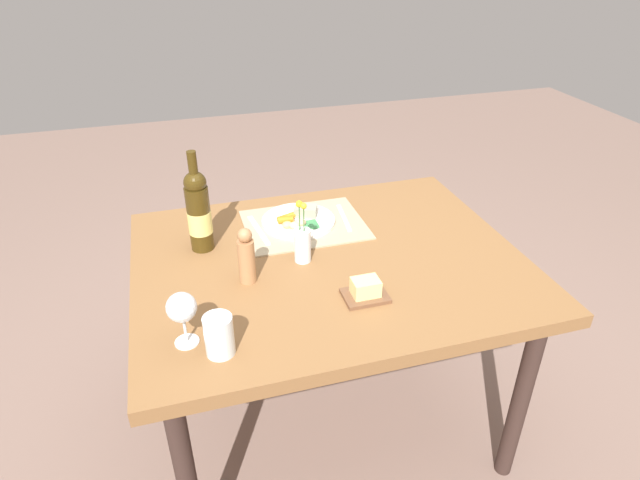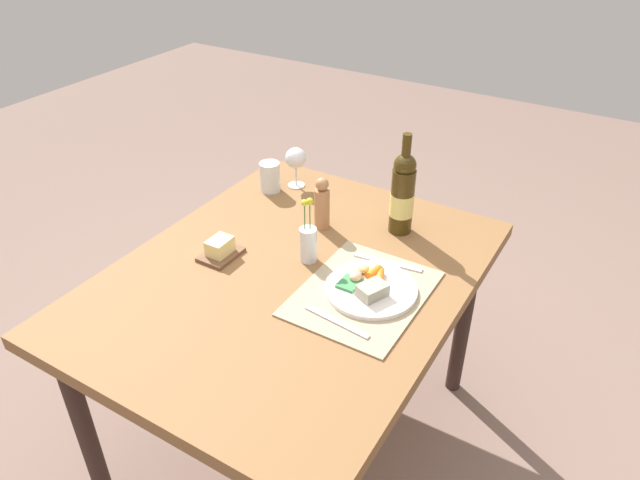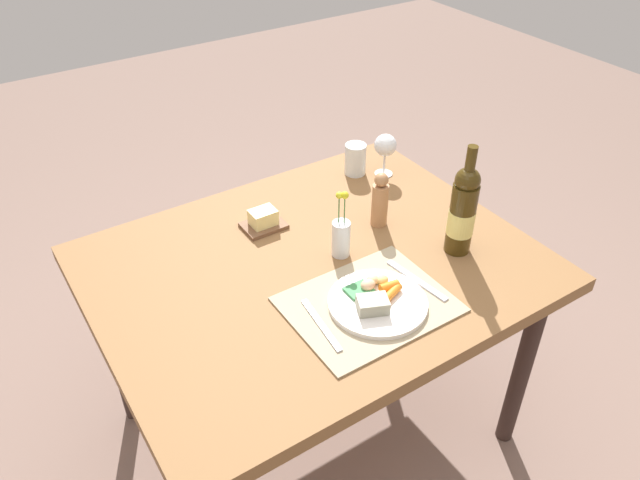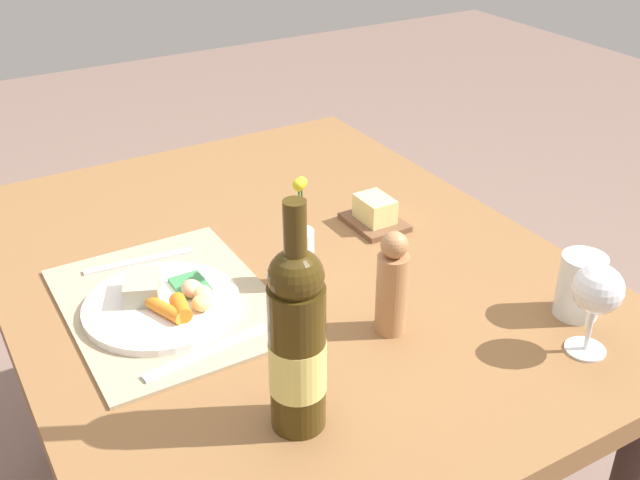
{
  "view_description": "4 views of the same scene",
  "coord_description": "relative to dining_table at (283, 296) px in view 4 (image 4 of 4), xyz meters",
  "views": [
    {
      "loc": [
        0.45,
        1.43,
        1.71
      ],
      "look_at": [
        0.03,
        0.01,
        0.83
      ],
      "focal_mm": 30.26,
      "sensor_mm": 36.0,
      "label": 1
    },
    {
      "loc": [
        -1.19,
        -0.82,
        1.81
      ],
      "look_at": [
        0.06,
        -0.07,
        0.87
      ],
      "focal_mm": 33.24,
      "sensor_mm": 36.0,
      "label": 2
    },
    {
      "loc": [
        -0.76,
        -1.19,
        1.88
      ],
      "look_at": [
        0.04,
        0.04,
        0.8
      ],
      "focal_mm": 34.71,
      "sensor_mm": 36.0,
      "label": 3
    },
    {
      "loc": [
        1.09,
        -0.56,
        1.5
      ],
      "look_at": [
        -0.01,
        0.09,
        0.78
      ],
      "focal_mm": 42.45,
      "sensor_mm": 36.0,
      "label": 4
    }
  ],
  "objects": [
    {
      "name": "dining_table",
      "position": [
        0.0,
        0.0,
        0.0
      ],
      "size": [
        1.26,
        1.0,
        0.75
      ],
      "color": "brown",
      "rests_on": "ground_plane"
    },
    {
      "name": "placemat",
      "position": [
        0.02,
        -0.23,
        0.08
      ],
      "size": [
        0.43,
        0.34,
        0.01
      ],
      "primitive_type": "cube",
      "color": "tan",
      "rests_on": "dining_table"
    },
    {
      "name": "dinner_plate",
      "position": [
        0.04,
        -0.25,
        0.09
      ],
      "size": [
        0.27,
        0.27,
        0.05
      ],
      "color": "white",
      "rests_on": "placemat"
    },
    {
      "name": "fork",
      "position": [
        -0.13,
        -0.23,
        0.08
      ],
      "size": [
        0.04,
        0.21,
        0.0
      ],
      "primitive_type": "cube",
      "rotation": [
        0.0,
        0.0,
        -0.11
      ],
      "color": "silver",
      "rests_on": "placemat"
    },
    {
      "name": "knife",
      "position": [
        0.19,
        -0.23,
        0.08
      ],
      "size": [
        0.04,
        0.22,
        0.0
      ],
      "primitive_type": "cube",
      "rotation": [
        0.0,
        0.0,
        0.12
      ],
      "color": "silver",
      "rests_on": "placemat"
    },
    {
      "name": "pepper_mill",
      "position": [
        0.28,
        0.06,
        0.16
      ],
      "size": [
        0.05,
        0.05,
        0.18
      ],
      "color": "#AE784D",
      "rests_on": "dining_table"
    },
    {
      "name": "butter_dish",
      "position": [
        -0.04,
        0.24,
        0.1
      ],
      "size": [
        0.13,
        0.1,
        0.06
      ],
      "color": "brown",
      "rests_on": "dining_table"
    },
    {
      "name": "wine_bottle",
      "position": [
        0.39,
        -0.18,
        0.21
      ],
      "size": [
        0.08,
        0.08,
        0.35
      ],
      "color": "#3D2D0D",
      "rests_on": "dining_table"
    },
    {
      "name": "flower_vase",
      "position": [
        0.09,
        -0.01,
        0.14
      ],
      "size": [
        0.05,
        0.05,
        0.22
      ],
      "color": "silver",
      "rests_on": "dining_table"
    },
    {
      "name": "wine_glass",
      "position": [
        0.48,
        0.29,
        0.19
      ],
      "size": [
        0.08,
        0.08,
        0.16
      ],
      "color": "white",
      "rests_on": "dining_table"
    },
    {
      "name": "water_tumbler",
      "position": [
        0.4,
        0.35,
        0.12
      ],
      "size": [
        0.08,
        0.08,
        0.11
      ],
      "color": "silver",
      "rests_on": "dining_table"
    }
  ]
}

